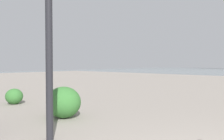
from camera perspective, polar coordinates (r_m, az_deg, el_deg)
The scene contains 3 objects.
bollard_mid at distance 7.72m, azimuth -15.81°, elevation -7.22°, with size 0.13×0.13×0.67m.
shrub_low at distance 9.03m, azimuth -24.61°, elevation -6.39°, with size 0.69×0.62×0.59m.
shrub_round at distance 6.33m, azimuth -12.78°, elevation -8.34°, with size 1.04×0.94×0.89m.
Camera 1 is at (-0.13, 2.91, 1.55)m, focal length 34.31 mm.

